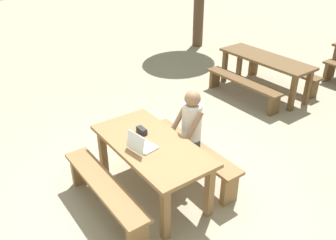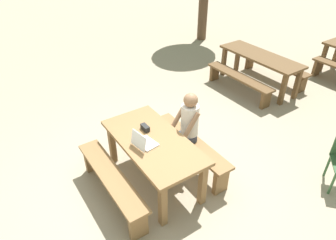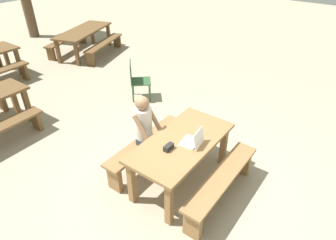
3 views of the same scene
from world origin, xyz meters
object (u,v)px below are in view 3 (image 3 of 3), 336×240
object	(u,v)px
person_seated	(146,128)
plastic_chair	(137,79)
laptop	(193,140)
picnic_table_front	(182,147)
picnic_table_mid	(84,33)
small_pouch	(169,147)

from	to	relation	value
person_seated	plastic_chair	xyz separation A→B (m)	(1.66, 1.67, -0.28)
person_seated	plastic_chair	distance (m)	2.37
laptop	plastic_chair	xyz separation A→B (m)	(1.58, 2.47, -0.36)
picnic_table_front	laptop	distance (m)	0.25
picnic_table_front	plastic_chair	distance (m)	2.82
picnic_table_front	person_seated	xyz separation A→B (m)	(-0.04, 0.64, 0.10)
laptop	plastic_chair	size ratio (longest dim) A/B	0.37
picnic_table_front	picnic_table_mid	world-z (taller)	picnic_table_front
picnic_table_front	plastic_chair	world-z (taller)	plastic_chair
small_pouch	person_seated	size ratio (longest dim) A/B	0.12
laptop	person_seated	size ratio (longest dim) A/B	0.26
small_pouch	person_seated	world-z (taller)	person_seated
picnic_table_mid	person_seated	bearing A→B (deg)	-138.91
plastic_chair	picnic_table_mid	world-z (taller)	plastic_chair
laptop	person_seated	distance (m)	0.81
picnic_table_front	person_seated	distance (m)	0.65
plastic_chair	laptop	bearing A→B (deg)	-164.93
laptop	picnic_table_mid	world-z (taller)	laptop
laptop	person_seated	xyz separation A→B (m)	(-0.08, 0.81, -0.08)
person_seated	small_pouch	bearing A→B (deg)	-110.66
person_seated	picnic_table_mid	bearing A→B (deg)	59.44
picnic_table_front	person_seated	bearing A→B (deg)	94.04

